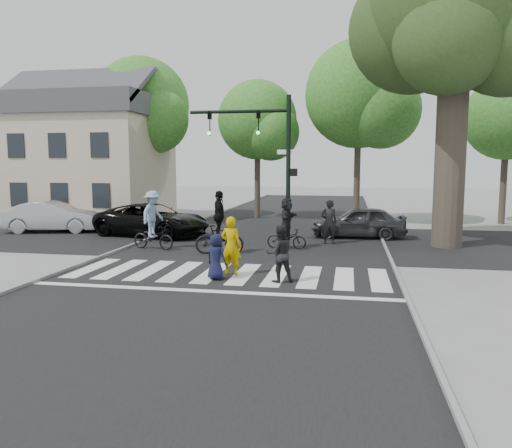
{
  "coord_description": "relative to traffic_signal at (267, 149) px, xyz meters",
  "views": [
    {
      "loc": [
        3.59,
        -13.51,
        3.31
      ],
      "look_at": [
        0.5,
        3.0,
        1.3
      ],
      "focal_mm": 35.0,
      "sensor_mm": 36.0,
      "label": 1
    }
  ],
  "objects": [
    {
      "name": "road_stem",
      "position": [
        -0.35,
        -1.2,
        -3.9
      ],
      "size": [
        10.0,
        70.0,
        0.01
      ],
      "primitive_type": "cube",
      "color": "black",
      "rests_on": "ground"
    },
    {
      "name": "cyclist_left",
      "position": [
        -4.27,
        -1.47,
        -2.9
      ],
      "size": [
        1.91,
        1.31,
        2.3
      ],
      "color": "black",
      "rests_on": "ground"
    },
    {
      "name": "crosswalk",
      "position": [
        -0.35,
        -5.54,
        -3.89
      ],
      "size": [
        10.0,
        3.85,
        0.01
      ],
      "color": "silver",
      "rests_on": "ground"
    },
    {
      "name": "pedestrian_child",
      "position": [
        -0.49,
        -6.04,
        -3.23
      ],
      "size": [
        0.77,
        0.64,
        1.33
      ],
      "primitive_type": "imported",
      "rotation": [
        0.0,
        0.0,
        2.75
      ],
      "color": "black",
      "rests_on": "ground"
    },
    {
      "name": "pedestrian_woman",
      "position": [
        -0.2,
        -5.39,
        -3.01
      ],
      "size": [
        0.72,
        0.55,
        1.78
      ],
      "primitive_type": "imported",
      "rotation": [
        0.0,
        0.0,
        2.94
      ],
      "color": "#C09D00",
      "rests_on": "ground"
    },
    {
      "name": "curb_right",
      "position": [
        4.7,
        -1.2,
        -3.85
      ],
      "size": [
        0.1,
        70.0,
        0.1
      ],
      "primitive_type": "cube",
      "color": "gray",
      "rests_on": "ground"
    },
    {
      "name": "pedestrian_adult",
      "position": [
        1.35,
        -6.0,
        -3.09
      ],
      "size": [
        0.95,
        0.85,
        1.63
      ],
      "primitive_type": "imported",
      "rotation": [
        0.0,
        0.0,
        3.49
      ],
      "color": "black",
      "rests_on": "ground"
    },
    {
      "name": "curb_left",
      "position": [
        -5.4,
        -1.2,
        -3.85
      ],
      "size": [
        0.1,
        70.0,
        0.1
      ],
      "primitive_type": "cube",
      "color": "gray",
      "rests_on": "ground"
    },
    {
      "name": "car_suv",
      "position": [
        -5.72,
        1.98,
        -3.15
      ],
      "size": [
        5.87,
        3.71,
        1.51
      ],
      "primitive_type": "imported",
      "rotation": [
        0.0,
        0.0,
        1.33
      ],
      "color": "black",
      "rests_on": "ground"
    },
    {
      "name": "bg_tree_0",
      "position": [
        -14.09,
        9.8,
        2.24
      ],
      "size": [
        5.46,
        5.2,
        8.97
      ],
      "color": "brown",
      "rests_on": "ground"
    },
    {
      "name": "road_cross",
      "position": [
        -0.35,
        1.8,
        -3.89
      ],
      "size": [
        70.0,
        10.0,
        0.01
      ],
      "primitive_type": "cube",
      "color": "black",
      "rests_on": "ground"
    },
    {
      "name": "bg_tree_2",
      "position": [
        -2.11,
        10.42,
        1.88
      ],
      "size": [
        5.04,
        4.8,
        8.4
      ],
      "color": "brown",
      "rests_on": "ground"
    },
    {
      "name": "house",
      "position": [
        -11.85,
        7.78,
        -0.1
      ],
      "size": [
        8.4,
        8.1,
        8.82
      ],
      "color": "beige",
      "rests_on": "ground"
    },
    {
      "name": "bg_tree_3",
      "position": [
        3.95,
        9.07,
        3.04
      ],
      "size": [
        6.3,
        6.0,
        10.2
      ],
      "color": "brown",
      "rests_on": "ground"
    },
    {
      "name": "eucalyptus",
      "position": [
        7.18,
        1.47,
        5.18
      ],
      "size": [
        8.3,
        7.2,
        13.0
      ],
      "color": "brown",
      "rests_on": "ground"
    },
    {
      "name": "car_grey",
      "position": [
        3.68,
        3.21,
        -3.18
      ],
      "size": [
        4.25,
        1.77,
        1.44
      ],
      "primitive_type": "imported",
      "rotation": [
        0.0,
        0.0,
        -1.55
      ],
      "color": "#323336",
      "rests_on": "ground"
    },
    {
      "name": "ground",
      "position": [
        -0.35,
        -6.2,
        -3.9
      ],
      "size": [
        120.0,
        120.0,
        0.0
      ],
      "primitive_type": "plane",
      "color": "gray",
      "rests_on": "ground"
    },
    {
      "name": "traffic_signal",
      "position": [
        0.0,
        0.0,
        0.0
      ],
      "size": [
        4.45,
        0.29,
        6.0
      ],
      "color": "black",
      "rests_on": "ground"
    },
    {
      "name": "bystander_dark",
      "position": [
        2.43,
        1.15,
        -2.97
      ],
      "size": [
        0.74,
        0.54,
        1.86
      ],
      "primitive_type": "imported",
      "rotation": [
        0.0,
        0.0,
        3.3
      ],
      "color": "black",
      "rests_on": "ground"
    },
    {
      "name": "cyclist_right",
      "position": [
        0.85,
        -0.39,
        -3.0
      ],
      "size": [
        1.65,
        1.53,
        2.01
      ],
      "color": "black",
      "rests_on": "ground"
    },
    {
      "name": "cyclist_mid",
      "position": [
        -1.47,
        -1.95,
        -2.94
      ],
      "size": [
        1.87,
        1.17,
        2.35
      ],
      "color": "black",
      "rests_on": "ground"
    },
    {
      "name": "bg_tree_1",
      "position": [
        -9.06,
        9.28,
        2.75
      ],
      "size": [
        6.09,
        5.8,
        9.8
      ],
      "color": "brown",
      "rests_on": "ground"
    },
    {
      "name": "car_silver",
      "position": [
        -11.06,
        2.38,
        -3.14
      ],
      "size": [
        4.87,
        2.63,
        1.52
      ],
      "primitive_type": "imported",
      "rotation": [
        0.0,
        0.0,
        1.8
      ],
      "color": "#B6B7BB",
      "rests_on": "ground"
    }
  ]
}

